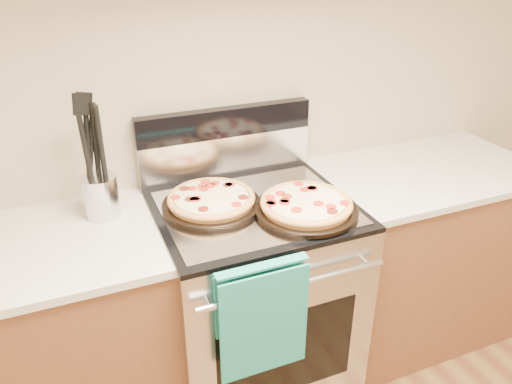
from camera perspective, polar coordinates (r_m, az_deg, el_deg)
name	(u,v)px	position (r m, az deg, el deg)	size (l,w,h in m)	color
wall_back	(221,75)	(2.10, -4.07, 13.21)	(4.00, 4.00, 0.00)	#C6B58F
range_body	(253,300)	(2.21, -0.30, -12.26)	(0.76, 0.68, 0.90)	#B7B7BC
oven_window	(287,353)	(1.98, 3.53, -17.93)	(0.56, 0.01, 0.40)	black
cooktop	(253,207)	(1.95, -0.33, -1.76)	(0.76, 0.68, 0.02)	black
backsplash_lower	(226,155)	(2.17, -3.43, 4.23)	(0.76, 0.06, 0.18)	silver
backsplash_upper	(225,122)	(2.11, -3.55, 7.98)	(0.76, 0.06, 0.12)	black
oven_handle	(295,285)	(1.72, 4.45, -10.56)	(0.03, 0.03, 0.70)	silver
dish_towel	(262,317)	(1.75, 0.69, -14.10)	(0.32, 0.05, 0.42)	#187878
foil_sheet	(256,208)	(1.92, 0.00, -1.82)	(0.70, 0.55, 0.01)	gray
cabinet_left	(36,355)	(2.16, -23.87, -16.66)	(1.00, 0.62, 0.88)	brown
countertop_left	(8,255)	(1.89, -26.44, -6.49)	(1.02, 0.64, 0.03)	beige
cabinet_right	(414,255)	(2.63, 17.64, -6.83)	(1.00, 0.62, 0.88)	brown
countertop_right	(429,172)	(2.41, 19.14, 2.20)	(1.02, 0.64, 0.03)	beige
pepperoni_pizza_back	(211,201)	(1.92, -5.11, -1.00)	(0.37, 0.37, 0.05)	#BD7239
pepperoni_pizza_front	(306,206)	(1.88, 5.76, -1.56)	(0.39, 0.39, 0.05)	#BD7239
utensil_crock	(101,196)	(1.94, -17.28, -0.47)	(0.13, 0.13, 0.16)	silver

